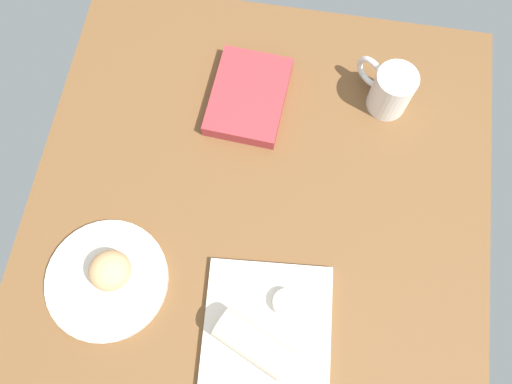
{
  "coord_description": "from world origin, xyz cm",
  "views": [
    {
      "loc": [
        21.47,
        4.15,
        98.26
      ],
      "look_at": [
        -9.17,
        -0.74,
        7.0
      ],
      "focal_mm": 35.39,
      "sensor_mm": 36.0,
      "label": 1
    }
  ],
  "objects_px": {
    "sauce_cup": "(286,303)",
    "book_stack": "(249,96)",
    "scone_pastry": "(110,270)",
    "round_plate": "(107,280)",
    "square_plate": "(267,326)",
    "breakfast_wrap": "(253,343)",
    "coffee_mug": "(390,89)"
  },
  "relations": [
    {
      "from": "square_plate",
      "to": "coffee_mug",
      "type": "xyz_separation_m",
      "value": [
        -0.49,
        0.17,
        0.05
      ]
    },
    {
      "from": "scone_pastry",
      "to": "sauce_cup",
      "type": "relative_size",
      "value": 1.58
    },
    {
      "from": "book_stack",
      "to": "coffee_mug",
      "type": "distance_m",
      "value": 0.29
    },
    {
      "from": "round_plate",
      "to": "coffee_mug",
      "type": "xyz_separation_m",
      "value": [
        -0.45,
        0.48,
        0.05
      ]
    },
    {
      "from": "scone_pastry",
      "to": "sauce_cup",
      "type": "xyz_separation_m",
      "value": [
        0.0,
        0.32,
        -0.02
      ]
    },
    {
      "from": "sauce_cup",
      "to": "scone_pastry",
      "type": "bearing_deg",
      "value": -90.73
    },
    {
      "from": "square_plate",
      "to": "coffee_mug",
      "type": "relative_size",
      "value": 1.92
    },
    {
      "from": "round_plate",
      "to": "sauce_cup",
      "type": "relative_size",
      "value": 4.71
    },
    {
      "from": "scone_pastry",
      "to": "coffee_mug",
      "type": "distance_m",
      "value": 0.64
    },
    {
      "from": "scone_pastry",
      "to": "square_plate",
      "type": "height_order",
      "value": "scone_pastry"
    },
    {
      "from": "round_plate",
      "to": "scone_pastry",
      "type": "relative_size",
      "value": 2.98
    },
    {
      "from": "sauce_cup",
      "to": "book_stack",
      "type": "bearing_deg",
      "value": -161.65
    },
    {
      "from": "book_stack",
      "to": "sauce_cup",
      "type": "bearing_deg",
      "value": 18.35
    },
    {
      "from": "square_plate",
      "to": "sauce_cup",
      "type": "xyz_separation_m",
      "value": [
        -0.04,
        0.03,
        0.02
      ]
    },
    {
      "from": "round_plate",
      "to": "breakfast_wrap",
      "type": "bearing_deg",
      "value": 76.22
    },
    {
      "from": "square_plate",
      "to": "book_stack",
      "type": "xyz_separation_m",
      "value": [
        -0.45,
        -0.11,
        0.01
      ]
    },
    {
      "from": "round_plate",
      "to": "scone_pastry",
      "type": "distance_m",
      "value": 0.04
    },
    {
      "from": "coffee_mug",
      "to": "square_plate",
      "type": "bearing_deg",
      "value": -19.47
    },
    {
      "from": "book_stack",
      "to": "scone_pastry",
      "type": "bearing_deg",
      "value": -24.61
    },
    {
      "from": "scone_pastry",
      "to": "breakfast_wrap",
      "type": "xyz_separation_m",
      "value": [
        0.08,
        0.27,
        -0.0
      ]
    },
    {
      "from": "breakfast_wrap",
      "to": "square_plate",
      "type": "bearing_deg",
      "value": 173.2
    },
    {
      "from": "square_plate",
      "to": "breakfast_wrap",
      "type": "distance_m",
      "value": 0.05
    },
    {
      "from": "scone_pastry",
      "to": "book_stack",
      "type": "relative_size",
      "value": 0.36
    },
    {
      "from": "breakfast_wrap",
      "to": "book_stack",
      "type": "xyz_separation_m",
      "value": [
        -0.49,
        -0.09,
        -0.03
      ]
    },
    {
      "from": "scone_pastry",
      "to": "sauce_cup",
      "type": "distance_m",
      "value": 0.32
    },
    {
      "from": "round_plate",
      "to": "sauce_cup",
      "type": "height_order",
      "value": "sauce_cup"
    },
    {
      "from": "scone_pastry",
      "to": "book_stack",
      "type": "bearing_deg",
      "value": 155.39
    },
    {
      "from": "round_plate",
      "to": "square_plate",
      "type": "distance_m",
      "value": 0.31
    },
    {
      "from": "square_plate",
      "to": "breakfast_wrap",
      "type": "height_order",
      "value": "breakfast_wrap"
    },
    {
      "from": "round_plate",
      "to": "sauce_cup",
      "type": "distance_m",
      "value": 0.33
    },
    {
      "from": "scone_pastry",
      "to": "round_plate",
      "type": "bearing_deg",
      "value": -45.87
    },
    {
      "from": "book_stack",
      "to": "coffee_mug",
      "type": "relative_size",
      "value": 1.77
    }
  ]
}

